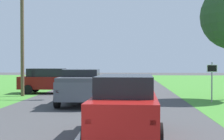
# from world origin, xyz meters

# --- Properties ---
(ground_plane) EXTENTS (120.00, 120.00, 0.00)m
(ground_plane) POSITION_xyz_m (0.00, 9.44, 0.00)
(ground_plane) COLOR #424244
(red_suv_near) EXTENTS (2.20, 4.49, 1.87)m
(red_suv_near) POSITION_xyz_m (1.40, 4.58, 0.99)
(red_suv_near) COLOR #9E1411
(red_suv_near) RESTS_ON ground_plane
(pickup_truck_lead) EXTENTS (2.36, 4.83, 1.90)m
(pickup_truck_lead) POSITION_xyz_m (-1.02, 12.39, 0.99)
(pickup_truck_lead) COLOR #4C515B
(pickup_truck_lead) RESTS_ON ground_plane
(traffic_light) EXTENTS (7.54, 0.40, 8.54)m
(traffic_light) POSITION_xyz_m (-3.82, 16.88, 5.59)
(traffic_light) COLOR brown
(traffic_light) RESTS_ON ground_plane
(keep_moving_sign) EXTENTS (0.60, 0.09, 2.28)m
(keep_moving_sign) POSITION_xyz_m (6.26, 14.07, 1.46)
(keep_moving_sign) COLOR gray
(keep_moving_sign) RESTS_ON ground_plane
(crossing_suv_far) EXTENTS (4.34, 2.21, 1.83)m
(crossing_suv_far) POSITION_xyz_m (-4.37, 19.06, 0.95)
(crossing_suv_far) COLOR maroon
(crossing_suv_far) RESTS_ON ground_plane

